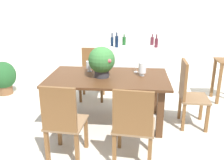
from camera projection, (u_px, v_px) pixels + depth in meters
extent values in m
plane|color=beige|center=(108.00, 122.00, 3.96)|extent=(7.04, 7.04, 0.00)
cube|color=white|center=(119.00, 23.00, 6.01)|extent=(6.40, 0.10, 2.60)
cube|color=#4C2D19|center=(108.00, 78.00, 3.75)|extent=(1.81, 1.06, 0.04)
cube|color=#4C2D19|center=(52.00, 109.00, 3.56)|extent=(0.09, 0.09, 0.72)
cube|color=#4C2D19|center=(160.00, 114.00, 3.43)|extent=(0.09, 0.09, 0.72)
cube|color=#4C2D19|center=(67.00, 90.00, 4.30)|extent=(0.09, 0.09, 0.72)
cube|color=#4C2D19|center=(156.00, 93.00, 4.17)|extent=(0.09, 0.09, 0.72)
cube|color=brown|center=(151.00, 136.00, 3.15)|extent=(0.05, 0.05, 0.44)
cube|color=brown|center=(120.00, 133.00, 3.22)|extent=(0.05, 0.05, 0.44)
cube|color=brown|center=(150.00, 154.00, 2.78)|extent=(0.05, 0.05, 0.44)
cube|color=brown|center=(114.00, 150.00, 2.85)|extent=(0.05, 0.05, 0.44)
cube|color=olive|center=(134.00, 126.00, 2.93)|extent=(0.52, 0.52, 0.03)
cube|color=brown|center=(133.00, 113.00, 2.64)|extent=(0.44, 0.08, 0.51)
cube|color=brown|center=(80.00, 91.00, 4.65)|extent=(0.05, 0.05, 0.44)
cube|color=brown|center=(102.00, 92.00, 4.63)|extent=(0.05, 0.05, 0.44)
cube|color=brown|center=(84.00, 84.00, 5.03)|extent=(0.05, 0.05, 0.44)
cube|color=brown|center=(103.00, 85.00, 5.01)|extent=(0.05, 0.05, 0.44)
cube|color=olive|center=(92.00, 76.00, 4.76)|extent=(0.49, 0.49, 0.03)
cube|color=brown|center=(93.00, 60.00, 4.88)|extent=(0.44, 0.06, 0.50)
cube|color=brown|center=(207.00, 119.00, 3.60)|extent=(0.05, 0.05, 0.44)
cube|color=brown|center=(201.00, 107.00, 3.97)|extent=(0.05, 0.05, 0.44)
cube|color=brown|center=(183.00, 117.00, 3.64)|extent=(0.05, 0.05, 0.44)
cube|color=brown|center=(180.00, 106.00, 4.01)|extent=(0.05, 0.05, 0.44)
cube|color=olive|center=(194.00, 98.00, 3.73)|extent=(0.42, 0.48, 0.03)
cube|color=brown|center=(183.00, 79.00, 3.66)|extent=(0.05, 0.43, 0.56)
cube|color=brown|center=(86.00, 133.00, 3.22)|extent=(0.05, 0.05, 0.44)
cube|color=brown|center=(59.00, 130.00, 3.28)|extent=(0.05, 0.05, 0.44)
cube|color=brown|center=(77.00, 150.00, 2.86)|extent=(0.05, 0.05, 0.44)
cube|color=brown|center=(47.00, 147.00, 2.91)|extent=(0.05, 0.05, 0.44)
cube|color=olive|center=(67.00, 123.00, 2.99)|extent=(0.47, 0.50, 0.03)
cube|color=brown|center=(59.00, 110.00, 2.71)|extent=(0.41, 0.07, 0.52)
cylinder|color=#333338|center=(102.00, 73.00, 3.70)|extent=(0.22, 0.22, 0.12)
sphere|color=#387538|center=(102.00, 60.00, 3.64)|extent=(0.39, 0.39, 0.39)
sphere|color=#C64C56|center=(96.00, 63.00, 3.57)|extent=(0.06, 0.06, 0.06)
sphere|color=#C64C56|center=(93.00, 56.00, 3.61)|extent=(0.05, 0.05, 0.05)
sphere|color=#C64C56|center=(109.00, 61.00, 3.49)|extent=(0.06, 0.06, 0.06)
sphere|color=#C64C56|center=(109.00, 53.00, 3.55)|extent=(0.04, 0.04, 0.04)
sphere|color=#C64C56|center=(96.00, 58.00, 3.73)|extent=(0.04, 0.04, 0.04)
cylinder|color=silver|center=(142.00, 75.00, 3.78)|extent=(0.07, 0.07, 0.01)
cylinder|color=silver|center=(142.00, 74.00, 3.77)|extent=(0.02, 0.02, 0.03)
cylinder|color=silver|center=(142.00, 68.00, 3.74)|extent=(0.11, 0.11, 0.16)
cylinder|color=silver|center=(90.00, 71.00, 3.99)|extent=(0.07, 0.07, 0.01)
cylinder|color=silver|center=(90.00, 70.00, 3.99)|extent=(0.03, 0.03, 0.04)
cylinder|color=silver|center=(89.00, 65.00, 3.96)|extent=(0.10, 0.10, 0.12)
cylinder|color=silver|center=(136.00, 72.00, 3.97)|extent=(0.06, 0.06, 0.00)
cylinder|color=silver|center=(136.00, 69.00, 3.95)|extent=(0.01, 0.01, 0.08)
cone|color=silver|center=(136.00, 64.00, 3.93)|extent=(0.06, 0.06, 0.08)
cube|color=silver|center=(131.00, 67.00, 5.35)|extent=(1.41, 0.65, 0.92)
cylinder|color=#511E28|center=(156.00, 43.00, 5.03)|extent=(0.07, 0.07, 0.18)
cylinder|color=#511E28|center=(157.00, 36.00, 4.99)|extent=(0.03, 0.03, 0.09)
cylinder|color=#0F1E38|center=(112.00, 42.00, 5.18)|extent=(0.06, 0.06, 0.19)
cylinder|color=#0F1E38|center=(112.00, 35.00, 5.13)|extent=(0.03, 0.03, 0.08)
cylinder|color=#194C1E|center=(124.00, 41.00, 5.29)|extent=(0.07, 0.07, 0.17)
cylinder|color=#194C1E|center=(124.00, 36.00, 5.25)|extent=(0.03, 0.03, 0.06)
cylinder|color=#0F1E38|center=(117.00, 42.00, 5.04)|extent=(0.07, 0.07, 0.23)
cylinder|color=#0F1E38|center=(117.00, 34.00, 4.99)|extent=(0.03, 0.03, 0.07)
cylinder|color=#511E28|center=(152.00, 41.00, 5.31)|extent=(0.07, 0.07, 0.16)
cylinder|color=#511E28|center=(152.00, 36.00, 5.27)|extent=(0.02, 0.02, 0.07)
cube|color=brown|center=(219.00, 84.00, 4.51)|extent=(0.05, 0.05, 0.77)
cube|color=brown|center=(213.00, 78.00, 4.86)|extent=(0.05, 0.05, 0.77)
cylinder|color=brown|center=(5.00, 89.00, 5.09)|extent=(0.30, 0.30, 0.20)
ellipsoid|color=#235628|center=(3.00, 75.00, 5.00)|extent=(0.50, 0.50, 0.55)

